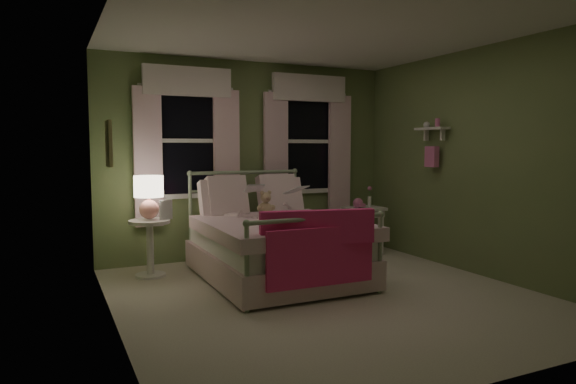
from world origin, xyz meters
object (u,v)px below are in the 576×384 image
nightstand_left (150,240)px  child_left (238,194)px  child_right (282,195)px  teddy_bear (265,206)px  table_lamp (149,193)px  nightstand_right (364,214)px  bed (275,244)px

nightstand_left → child_left: bearing=-14.2°
child_right → nightstand_left: (-1.53, 0.25, -0.47)m
child_left → teddy_bear: (0.28, -0.16, -0.13)m
teddy_bear → table_lamp: table_lamp is taller
child_right → nightstand_right: 1.42m
bed → table_lamp: bearing=151.9°
teddy_bear → bed: bearing=-90.0°
child_left → table_lamp: size_ratio=1.44×
nightstand_left → nightstand_right: bearing=0.0°
child_left → nightstand_right: (1.92, 0.25, -0.37)m
nightstand_left → child_right: bearing=-9.1°
nightstand_right → bed: bearing=-157.8°
child_right → nightstand_right: (1.36, 0.25, -0.34)m
teddy_bear → nightstand_right: bearing=13.9°
bed → nightstand_left: bed is taller
child_left → teddy_bear: bearing=127.9°
table_lamp → nightstand_right: 2.92m
child_left → child_right: size_ratio=1.11×
bed → teddy_bear: bearing=90.0°
bed → child_left: 0.74m
child_left → nightstand_right: bearing=164.7°
child_right → nightstand_right: child_right is taller
child_left → nightstand_left: (-0.97, 0.25, -0.50)m
child_left → nightstand_right: child_left is taller
child_right → nightstand_left: bearing=12.5°
child_left → nightstand_left: bearing=-36.8°
child_left → child_right: 0.56m
bed → nightstand_right: bearing=22.2°
bed → teddy_bear: (-0.00, 0.26, 0.41)m
nightstand_right → child_right: bearing=-169.7°
nightstand_left → nightstand_right: 2.89m
bed → child_left: size_ratio=2.89×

